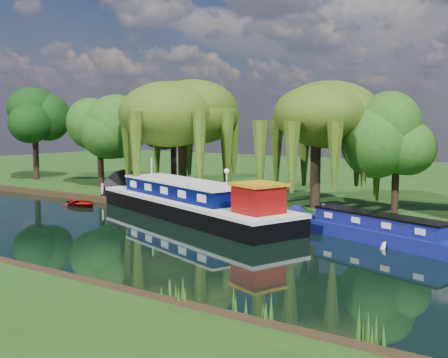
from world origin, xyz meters
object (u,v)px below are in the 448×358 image
Objects in this scene: dutch_barge at (193,203)px; white_cruiser at (392,246)px; red_dinghy at (82,206)px; narrowboat at (379,231)px.

white_cruiser is at bearing 16.70° from dutch_barge.
narrowboat is at bearing -78.86° from red_dinghy.
narrowboat reaches higher than white_cruiser.
dutch_barge is 13.62m from white_cruiser.
white_cruiser is at bearing -80.29° from red_dinghy.
white_cruiser is (13.57, -0.69, -0.96)m from dutch_barge.
dutch_barge reaches higher than narrowboat.
dutch_barge is 12.68m from narrowboat.
white_cruiser is (0.90, -0.56, -0.58)m from narrowboat.
red_dinghy is at bearing -160.29° from narrowboat.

